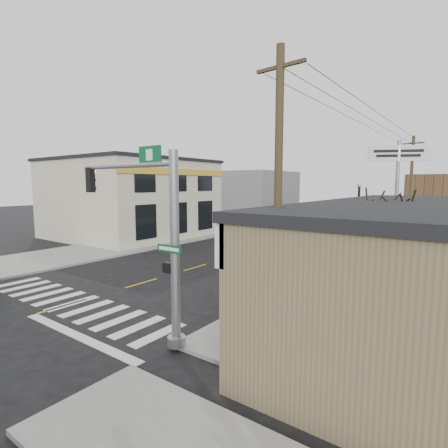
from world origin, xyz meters
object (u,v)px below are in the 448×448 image
Objects in this scene: guide_sign at (347,245)px; utility_pole_near at (278,204)px; fire_hydrant at (337,287)px; lamp_post at (359,222)px; dance_center_sign at (398,171)px; utility_pole_far at (410,192)px; traffic_signal_pole at (157,227)px; bare_tree at (390,199)px.

utility_pole_near is at bearing -76.61° from guide_sign.
fire_hydrant is 7.20m from utility_pole_near.
dance_center_sign is at bearing 84.09° from lamp_post.
lamp_post is 10.01m from utility_pole_far.
lamp_post is 5.84m from dance_center_sign.
traffic_signal_pole is at bearing -155.98° from utility_pole_near.
utility_pole_near is (0.64, -8.21, 2.28)m from guide_sign.
utility_pole_far reaches higher than lamp_post.
utility_pole_near reaches higher than dance_center_sign.
lamp_post is 0.66× the size of dance_center_sign.
bare_tree is (2.30, -2.84, 2.29)m from guide_sign.
utility_pole_far is (0.87, 11.60, 2.25)m from guide_sign.
lamp_post is at bearing 96.90° from guide_sign.
guide_sign is at bearing 128.96° from bare_tree.
traffic_signal_pole is 16.67m from dance_center_sign.
guide_sign is at bearing 100.16° from utility_pole_near.
bare_tree is 5.62m from utility_pole_near.
dance_center_sign reaches higher than fire_hydrant.
dance_center_sign is 0.91× the size of utility_pole_far.
guide_sign is 3.97× the size of fire_hydrant.
lamp_post reaches higher than guide_sign.
lamp_post is (-0.24, 3.79, 2.38)m from fire_hydrant.
fire_hydrant is 4.48m from lamp_post.
dance_center_sign is 9.90m from bare_tree.
fire_hydrant is at bearing -86.48° from utility_pole_far.
bare_tree is 0.66× the size of utility_pole_far.
bare_tree is at bearing -20.87° from fire_hydrant.
guide_sign is 7.77m from dance_center_sign.
guide_sign is at bearing 73.62° from traffic_signal_pole.
guide_sign is at bearing -121.65° from dance_center_sign.
traffic_signal_pole is 0.79× the size of dance_center_sign.
bare_tree is (2.00, -0.76, 3.77)m from fire_hydrant.
traffic_signal_pole is 7.87× the size of fire_hydrant.
lamp_post is 0.90× the size of bare_tree.
utility_pole_far is (0.81, 9.89, 1.34)m from lamp_post.
traffic_signal_pole is 3.58m from utility_pole_near.
dance_center_sign is at bearing 86.80° from fire_hydrant.
bare_tree is 14.51m from utility_pole_far.
lamp_post is (0.06, 1.71, 0.90)m from guide_sign.
traffic_signal_pole is at bearing -127.16° from dance_center_sign.
utility_pole_far is at bearing 87.58° from lamp_post.
lamp_post is at bearing 99.04° from utility_pole_near.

